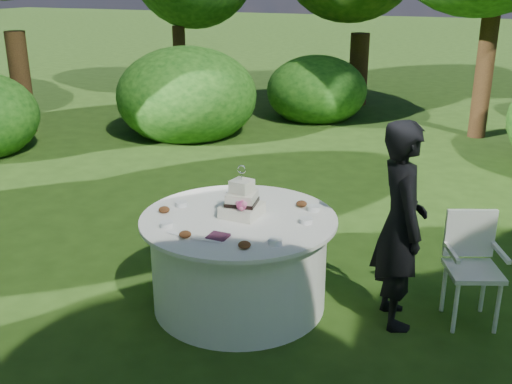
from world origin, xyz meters
TOP-DOWN VIEW (x-y plane):
  - ground at (0.00, 0.00)m, footprint 80.00×80.00m
  - napkins at (0.03, -0.42)m, footprint 0.14×0.14m
  - feather_plume at (-0.12, -0.49)m, footprint 0.48×0.07m
  - guest at (1.22, 0.26)m, footprint 0.60×0.70m
  - table at (0.00, 0.00)m, footprint 1.56×1.56m
  - cake at (0.02, 0.03)m, footprint 0.30×0.31m
  - chair at (1.73, 0.52)m, footprint 0.51×0.51m
  - votives at (0.05, 0.02)m, footprint 1.16×0.93m
  - petal_cups at (-0.03, -0.19)m, footprint 1.06×1.02m

SIDE VIEW (x-z plane):
  - ground at x=0.00m, z-range 0.00..0.00m
  - table at x=0.00m, z-range 0.00..0.77m
  - chair at x=1.73m, z-range 0.08..0.95m
  - feather_plume at x=-0.12m, z-range 0.77..0.78m
  - napkins at x=0.03m, z-range 0.77..0.79m
  - votives at x=0.05m, z-range 0.77..0.81m
  - petal_cups at x=-0.03m, z-range 0.77..0.82m
  - guest at x=1.22m, z-range 0.00..1.61m
  - cake at x=0.02m, z-range 0.67..1.09m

